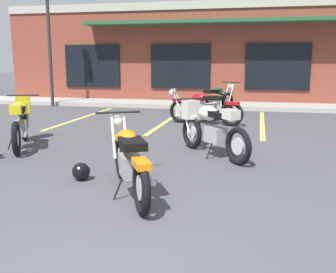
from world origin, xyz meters
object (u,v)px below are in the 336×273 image
object	(u,v)px
motorcycle_silver_naked	(210,126)
motorcycle_blue_standard	(205,107)
motorcycle_foreground_classic	(129,159)
motorcycle_black_cruiser	(21,120)
helmet_on_pavement	(81,171)
parking_lot_lamp_post	(46,16)
motorcycle_red_sportbike	(216,99)

from	to	relation	value
motorcycle_silver_naked	motorcycle_blue_standard	size ratio (longest dim) A/B	0.82
motorcycle_foreground_classic	motorcycle_black_cruiser	distance (m)	3.81
helmet_on_pavement	parking_lot_lamp_post	size ratio (longest dim) A/B	0.05
motorcycle_black_cruiser	parking_lot_lamp_post	size ratio (longest dim) A/B	0.39
motorcycle_black_cruiser	motorcycle_red_sportbike	bearing A→B (deg)	60.88
motorcycle_black_cruiser	helmet_on_pavement	world-z (taller)	motorcycle_black_cruiser
motorcycle_red_sportbike	helmet_on_pavement	bearing A→B (deg)	-98.21
motorcycle_black_cruiser	motorcycle_blue_standard	distance (m)	4.80
motorcycle_black_cruiser	helmet_on_pavement	size ratio (longest dim) A/B	7.46
helmet_on_pavement	parking_lot_lamp_post	xyz separation A→B (m)	(-5.02, 8.27, 3.11)
motorcycle_foreground_classic	motorcycle_red_sportbike	size ratio (longest dim) A/B	1.00
motorcycle_black_cruiser	motorcycle_blue_standard	xyz separation A→B (m)	(3.22, 3.56, -0.07)
motorcycle_red_sportbike	motorcycle_black_cruiser	bearing A→B (deg)	-119.12
motorcycle_foreground_classic	motorcycle_black_cruiser	bearing A→B (deg)	142.88
motorcycle_foreground_classic	motorcycle_blue_standard	size ratio (longest dim) A/B	0.92
motorcycle_blue_standard	parking_lot_lamp_post	world-z (taller)	parking_lot_lamp_post
motorcycle_red_sportbike	motorcycle_silver_naked	size ratio (longest dim) A/B	1.12
motorcycle_foreground_classic	helmet_on_pavement	size ratio (longest dim) A/B	7.37
motorcycle_silver_naked	parking_lot_lamp_post	bearing A→B (deg)	136.59
motorcycle_blue_standard	helmet_on_pavement	world-z (taller)	motorcycle_blue_standard
helmet_on_pavement	motorcycle_black_cruiser	bearing A→B (deg)	138.94
motorcycle_foreground_classic	motorcycle_silver_naked	xyz separation A→B (m)	(0.74, 2.41, 0.07)
motorcycle_black_cruiser	motorcycle_blue_standard	world-z (taller)	same
parking_lot_lamp_post	motorcycle_foreground_classic	bearing A→B (deg)	-55.83
motorcycle_red_sportbike	motorcycle_black_cruiser	world-z (taller)	same
motorcycle_black_cruiser	motorcycle_silver_naked	bearing A→B (deg)	1.68
motorcycle_black_cruiser	parking_lot_lamp_post	xyz separation A→B (m)	(-2.86, 6.39, 2.71)
helmet_on_pavement	parking_lot_lamp_post	world-z (taller)	parking_lot_lamp_post
motorcycle_silver_naked	parking_lot_lamp_post	distance (m)	9.53
motorcycle_black_cruiser	helmet_on_pavement	distance (m)	2.89
motorcycle_foreground_classic	helmet_on_pavement	world-z (taller)	motorcycle_foreground_classic
motorcycle_silver_naked	parking_lot_lamp_post	xyz separation A→B (m)	(-6.64, 6.28, 2.71)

